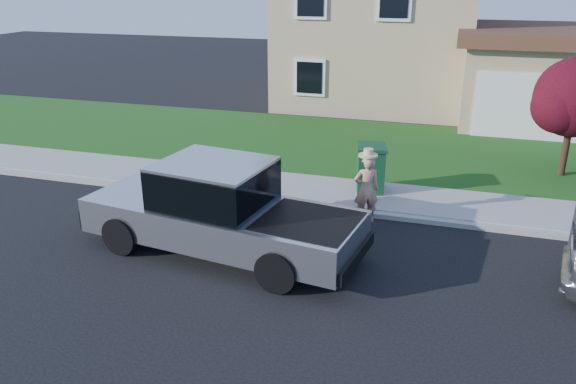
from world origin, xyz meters
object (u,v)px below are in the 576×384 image
object	(u,v)px
pickup_truck	(220,211)
woman	(366,188)
trash_bin	(371,168)
ornamental_tree	(576,101)

from	to	relation	value
pickup_truck	woman	bearing A→B (deg)	49.82
pickup_truck	trash_bin	distance (m)	4.82
woman	trash_bin	distance (m)	1.76
ornamental_tree	pickup_truck	bearing A→B (deg)	-136.95
ornamental_tree	trash_bin	size ratio (longest dim) A/B	2.71
trash_bin	woman	bearing A→B (deg)	-96.52
pickup_truck	ornamental_tree	bearing A→B (deg)	51.05
woman	trash_bin	xyz separation A→B (m)	(-0.17, 1.75, -0.08)
pickup_truck	woman	size ratio (longest dim) A/B	3.42
pickup_truck	ornamental_tree	size ratio (longest dim) A/B	1.86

